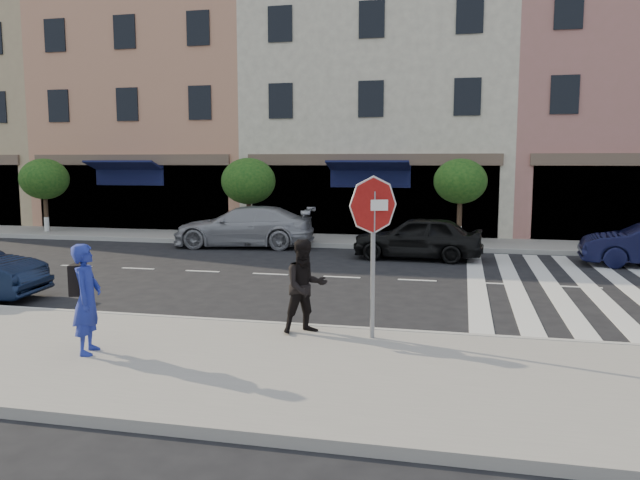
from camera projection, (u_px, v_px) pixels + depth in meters
The scene contains 13 objects.
ground at pixel (305, 312), 12.80m from camera, with size 120.00×120.00×0.00m, color black.
sidewalk_near at pixel (242, 367), 9.17m from camera, with size 60.00×4.50×0.15m, color gray.
sidewalk_far at pixel (377, 242), 23.43m from camera, with size 60.00×3.00×0.15m, color gray.
building_west_mid at pixel (174, 82), 30.80m from camera, with size 10.00×9.00×14.00m, color tan.
building_centre at pixel (385, 108), 28.67m from camera, with size 11.00×9.00×11.00m, color beige.
street_tree_wa at pixel (44, 179), 26.06m from camera, with size 2.00×2.00×3.05m.
street_tree_wb at pixel (248, 181), 24.07m from camera, with size 2.10×2.10×3.06m.
street_tree_c at pixel (460, 182), 22.29m from camera, with size 1.90×1.90×3.04m.
stop_sign at pixel (373, 222), 10.16m from camera, with size 0.89×0.40×2.70m.
photographer at pixel (87, 299), 9.49m from camera, with size 0.62×0.41×1.70m, color navy.
walker at pixel (305, 286), 10.64m from camera, with size 0.78×0.61×1.62m, color black.
car_far_left at pixel (244, 227), 22.53m from camera, with size 2.06×5.07×1.47m, color #9B9BA0.
car_far_mid at pixel (418, 237), 19.68m from camera, with size 1.63×4.06×1.38m, color black.
Camera 1 is at (3.09, -12.13, 3.08)m, focal length 35.00 mm.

